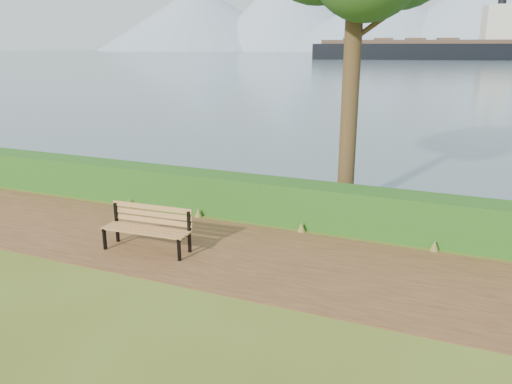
% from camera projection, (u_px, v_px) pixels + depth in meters
% --- Properties ---
extents(ground, '(140.00, 140.00, 0.00)m').
position_uv_depth(ground, '(197.00, 254.00, 10.27)').
color(ground, '#4E5E1A').
rests_on(ground, ground).
extents(path, '(40.00, 3.40, 0.01)m').
position_uv_depth(path, '(204.00, 248.00, 10.53)').
color(path, '#53321C').
rests_on(path, ground).
extents(hedge, '(32.00, 0.85, 1.00)m').
position_uv_depth(hedge, '(247.00, 197.00, 12.43)').
color(hedge, '#124113').
rests_on(hedge, ground).
extents(water, '(700.00, 510.00, 0.00)m').
position_uv_depth(water, '(462.00, 55.00, 240.27)').
color(water, '#496476').
rests_on(water, ground).
extents(mountains, '(585.00, 190.00, 70.00)m').
position_uv_depth(mountains, '(457.00, 12.00, 365.08)').
color(mountains, '#8699B2').
rests_on(mountains, ground).
extents(bench, '(1.90, 0.66, 0.94)m').
position_uv_depth(bench, '(148.00, 225.00, 10.36)').
color(bench, black).
rests_on(bench, ground).
extents(cargo_ship, '(66.75, 23.59, 20.04)m').
position_uv_depth(cargo_ship, '(430.00, 50.00, 151.73)').
color(cargo_ship, black).
rests_on(cargo_ship, ground).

